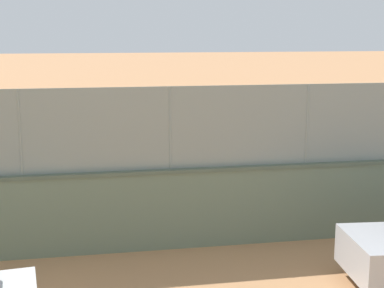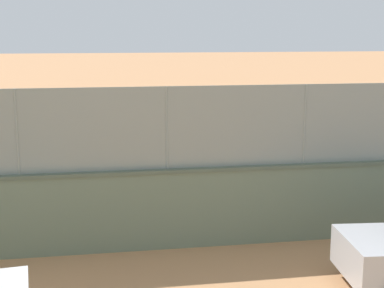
# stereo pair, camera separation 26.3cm
# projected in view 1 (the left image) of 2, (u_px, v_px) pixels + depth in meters

# --- Properties ---
(ground_plane) EXTENTS (260.00, 260.00, 0.00)m
(ground_plane) POSITION_uv_depth(u_px,v_px,m) (123.00, 144.00, 25.66)
(ground_plane) COLOR tan
(perimeter_wall) EXTENTS (29.65, 1.47, 1.86)m
(perimeter_wall) POSITION_uv_depth(u_px,v_px,m) (239.00, 204.00, 13.36)
(perimeter_wall) COLOR slate
(perimeter_wall) RESTS_ON ground_plane
(fence_panel_on_wall) EXTENTS (29.11, 1.08, 1.86)m
(fence_panel_on_wall) POSITION_uv_depth(u_px,v_px,m) (240.00, 126.00, 13.01)
(fence_panel_on_wall) COLOR gray
(fence_panel_on_wall) RESTS_ON perimeter_wall
(player_near_wall_returning) EXTENTS (1.21, 0.76, 1.65)m
(player_near_wall_returning) POSITION_uv_depth(u_px,v_px,m) (228.00, 146.00, 20.15)
(player_near_wall_returning) COLOR black
(player_near_wall_returning) RESTS_ON ground_plane
(player_crossing_court) EXTENTS (0.69, 1.00, 1.49)m
(player_crossing_court) POSITION_uv_depth(u_px,v_px,m) (121.00, 145.00, 20.89)
(player_crossing_court) COLOR #B2B2B2
(player_crossing_court) RESTS_ON ground_plane
(sports_ball) EXTENTS (0.15, 0.15, 0.15)m
(sports_ball) POSITION_uv_depth(u_px,v_px,m) (246.00, 145.00, 19.31)
(sports_ball) COLOR orange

